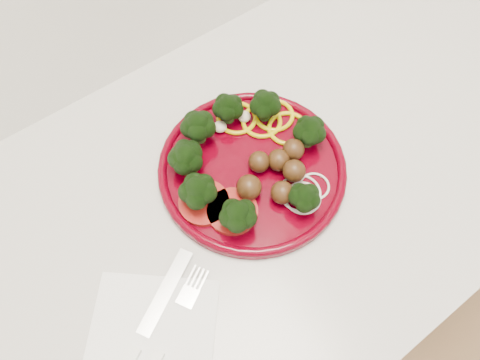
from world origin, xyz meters
TOP-DOWN VIEW (x-y plane):
  - counter at (0.00, 1.70)m, footprint 2.40×0.60m
  - plate at (-0.05, 1.72)m, footprint 0.28×0.28m
  - napkin at (-0.29, 1.60)m, footprint 0.22×0.22m
  - knife at (-0.32, 1.60)m, footprint 0.21×0.13m

SIDE VIEW (x-z plane):
  - counter at x=0.00m, z-range 0.00..0.90m
  - napkin at x=-0.29m, z-range 0.90..0.90m
  - knife at x=-0.32m, z-range 0.90..0.91m
  - plate at x=-0.05m, z-range 0.89..0.95m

